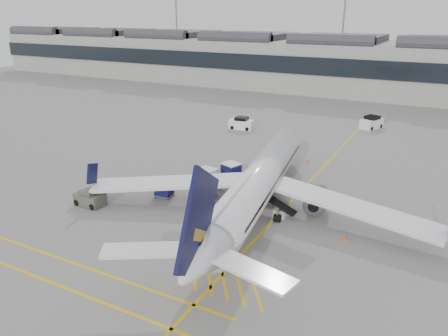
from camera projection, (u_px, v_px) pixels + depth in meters
The scene contains 17 objects.
ground at pixel (158, 212), 40.23m from camera, with size 220.00×220.00×0.00m, color gray.
terminal at pixel (347, 64), 97.87m from camera, with size 200.00×20.45×12.40m.
light_masts at pixel (357, 23), 107.45m from camera, with size 113.00×0.60×25.45m.
apron_markings at pixel (298, 194), 44.13m from camera, with size 0.25×60.00×0.01m, color gold.
airliner_main at pixel (258, 183), 39.56m from camera, with size 31.64×34.81×9.30m.
belt_loader at pixel (268, 207), 39.99m from camera, with size 4.48×1.69×1.82m.
baggage_cart_a at pixel (266, 186), 43.68m from camera, with size 2.04×1.87×1.74m.
baggage_cart_b at pixel (164, 188), 43.26m from camera, with size 1.87×1.61×1.80m.
baggage_cart_c at pixel (231, 172), 47.18m from camera, with size 2.37×2.17×2.03m.
baggage_cart_d at pixel (207, 177), 45.49m from camera, with size 2.23×1.97×2.05m.
ramp_agent_a at pixel (240, 182), 44.84m from camera, with size 0.62×0.41×1.71m, color #FF480D.
ramp_agent_b at pixel (241, 184), 44.74m from camera, with size 0.76×0.59×1.56m, color #F65B0C.
pushback_tug at pixel (90, 198), 41.47m from camera, with size 2.84×1.80×1.57m.
safety_cone_nose at pixel (308, 160), 53.32m from camera, with size 0.38×0.38×0.52m, color #F24C0A.
safety_cone_engine at pixel (345, 237), 35.21m from camera, with size 0.38×0.38×0.53m, color #F24C0A.
service_van_left at pixel (241, 124), 68.10m from camera, with size 3.86×2.21×1.90m.
service_van_mid at pixel (372, 123), 68.48m from camera, with size 3.29×4.34×2.00m.
Camera 1 is at (22.43, -29.35, 17.52)m, focal length 35.00 mm.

